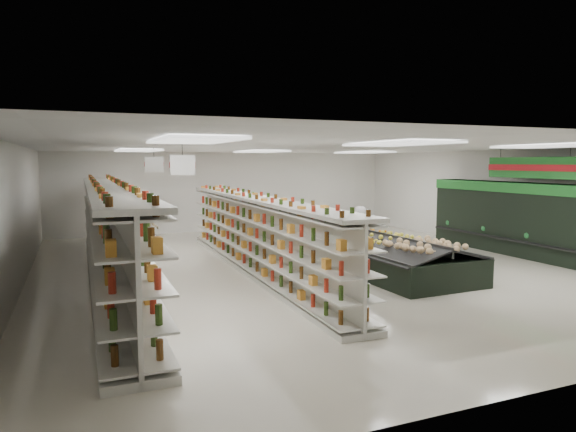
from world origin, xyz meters
name	(u,v)px	position (x,y,z in m)	size (l,w,h in m)	color
floor	(311,266)	(0.00, 0.00, 0.00)	(16.00, 16.00, 0.00)	beige
ceiling	(311,147)	(0.00, 0.00, 3.20)	(14.00, 16.00, 0.02)	white
wall_back	(229,192)	(0.00, 8.00, 1.60)	(14.00, 0.02, 3.20)	white
wall_left	(17,218)	(-7.00, 0.00, 1.60)	(0.02, 16.00, 3.20)	white
wall_right	(509,200)	(7.00, 0.00, 1.60)	(0.02, 16.00, 3.20)	white
produce_wall_case	(537,216)	(6.53, -1.50, 1.24)	(0.93, 8.00, 2.20)	black
aisle_sign_near	(183,165)	(-3.80, -2.00, 2.75)	(0.52, 0.06, 0.75)	white
aisle_sign_far	(154,164)	(-3.80, 2.00, 2.75)	(0.52, 0.06, 0.75)	white
hortifruti_banner	(532,168)	(6.25, -1.50, 2.65)	(0.12, 3.20, 0.95)	#1F7427
gondola_left	(110,237)	(-5.10, 0.37, 1.04)	(1.08, 13.02, 2.26)	beige
gondola_center	(256,237)	(-1.58, -0.05, 0.89)	(1.04, 11.14, 1.93)	beige
produce_island	(368,249)	(1.47, -0.52, 0.45)	(2.61, 6.69, 0.99)	black
soda_endcap	(239,218)	(-0.35, 5.48, 0.76)	(1.32, 0.98, 1.58)	red
shopper_main	(358,240)	(0.73, -1.24, 0.85)	(0.62, 0.41, 1.71)	silver
shopper_background	(149,226)	(-3.69, 4.39, 0.79)	(0.76, 0.47, 1.57)	tan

